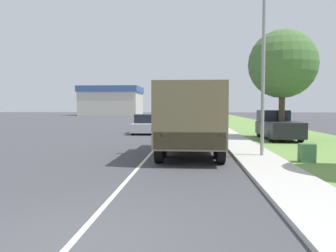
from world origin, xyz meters
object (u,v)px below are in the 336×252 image
at_px(car_third_ahead, 161,118).
at_px(lamp_post, 259,38).
at_px(pickup_truck, 277,126).
at_px(car_second_ahead, 192,120).
at_px(car_nearest_ahead, 147,125).
at_px(military_truck, 190,117).

bearing_deg(car_third_ahead, lamp_post, -76.62).
bearing_deg(pickup_truck, car_third_ahead, 115.43).
distance_m(car_second_ahead, car_third_ahead, 8.95).
relative_size(car_nearest_ahead, pickup_truck, 0.86).
distance_m(car_nearest_ahead, car_third_ahead, 16.08).
distance_m(car_second_ahead, pickup_truck, 13.47).
height_order(military_truck, lamp_post, lamp_post).
distance_m(car_nearest_ahead, car_second_ahead, 8.87).
height_order(pickup_truck, lamp_post, lamp_post).
xyz_separation_m(car_nearest_ahead, car_third_ahead, (-0.42, 16.07, -0.02)).
bearing_deg(car_second_ahead, car_third_ahead, 116.93).
relative_size(car_nearest_ahead, car_third_ahead, 1.14).
relative_size(car_nearest_ahead, car_second_ahead, 1.10).
xyz_separation_m(car_nearest_ahead, car_second_ahead, (3.63, 8.10, 0.07)).
xyz_separation_m(car_second_ahead, lamp_post, (2.70, -20.43, 4.14)).
xyz_separation_m(car_nearest_ahead, lamp_post, (6.33, -12.33, 4.21)).
bearing_deg(military_truck, car_nearest_ahead, 106.62).
relative_size(military_truck, lamp_post, 0.81).
height_order(car_second_ahead, lamp_post, lamp_post).
xyz_separation_m(car_third_ahead, lamp_post, (6.75, -28.40, 4.23)).
bearing_deg(car_second_ahead, military_truck, -90.24).
bearing_deg(military_truck, car_second_ahead, 89.76).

